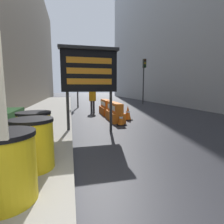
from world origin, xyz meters
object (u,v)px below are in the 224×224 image
Objects in this scene: barrel_drum_middle at (33,144)px; jersey_barrier_orange_far at (106,108)px; message_board at (89,71)px; traffic_cone_far at (128,113)px; traffic_cone_mid at (111,107)px; traffic_cone_near at (121,119)px; traffic_light_near_curb at (77,77)px; barrel_drum_back at (35,132)px; jersey_barrier_orange_near at (115,113)px; traffic_light_far_side at (144,72)px; pedestrian_worker at (92,98)px; barrel_drum_foreground at (6,167)px.

jersey_barrier_orange_far is (2.86, 7.33, -0.22)m from barrel_drum_middle.
message_board is 3.60m from traffic_cone_far.
jersey_barrier_orange_far is 3.11× the size of traffic_cone_mid.
traffic_cone_far is at bearing 58.92° from traffic_cone_near.
traffic_cone_near is at bearing -78.45° from traffic_light_near_curb.
barrel_drum_back reaches higher than jersey_barrier_orange_near.
traffic_cone_mid is at bearing -47.31° from traffic_light_near_curb.
traffic_light_near_curb is at bearing 90.49° from message_board.
traffic_light_far_side is (6.59, 10.36, 1.00)m from message_board.
traffic_cone_near is 4.23m from pedestrian_worker.
barrel_drum_middle is at bearing 81.51° from barrel_drum_foreground.
barrel_drum_back is 10.77m from traffic_light_near_curb.
traffic_cone_near is at bearing 102.31° from pedestrian_worker.
traffic_cone_near is (-0.02, -1.18, -0.11)m from jersey_barrier_orange_near.
jersey_barrier_orange_far is 2.31× the size of traffic_cone_far.
message_board is 4.99m from jersey_barrier_orange_far.
barrel_drum_foreground is at bearing -119.67° from traffic_light_far_side.
barrel_drum_foreground is at bearing -116.37° from jersey_barrier_orange_near.
jersey_barrier_orange_near is 1.19m from traffic_cone_near.
traffic_cone_near is 0.14× the size of traffic_light_far_side.
pedestrian_worker is (2.10, 8.03, 0.35)m from barrel_drum_middle.
barrel_drum_back is at bearing -127.52° from message_board.
message_board is 1.65× the size of jersey_barrier_orange_near.
barrel_drum_back is at bearing -135.10° from traffic_cone_near.
traffic_light_far_side is (5.11, 8.19, 2.83)m from jersey_barrier_orange_near.
traffic_cone_far is 9.73m from traffic_light_far_side.
barrel_drum_foreground is 1.54× the size of traffic_cone_near.
traffic_cone_near is (-0.02, -3.41, -0.11)m from jersey_barrier_orange_far.
traffic_cone_mid is at bearing 70.08° from message_board.
traffic_light_near_curb is 3.86m from pedestrian_worker.
traffic_cone_far is (-0.02, -3.89, 0.10)m from traffic_cone_mid.
traffic_cone_far is at bearing -72.69° from jersey_barrier_orange_far.
barrel_drum_back is 1.68× the size of traffic_cone_mid.
traffic_cone_far is (2.18, 2.18, -1.86)m from message_board.
traffic_light_far_side reaches higher than jersey_barrier_orange_far.
jersey_barrier_orange_far is 2.33m from traffic_cone_far.
jersey_barrier_orange_near is 0.41× the size of traffic_light_far_side.
traffic_light_near_curb is at bearing 83.36° from barrel_drum_foreground.
traffic_light_near_curb reaches higher than traffic_cone_near.
traffic_light_near_curb reaches higher than jersey_barrier_orange_near.
barrel_drum_back is 4.22m from traffic_cone_near.
traffic_cone_mid is (0.71, 3.89, -0.13)m from jersey_barrier_orange_near.
traffic_light_near_curb reaches higher than traffic_cone_far.
traffic_cone_far is at bearing 55.15° from barrel_drum_middle.
jersey_barrier_orange_far is 0.39× the size of traffic_light_far_side.
pedestrian_worker is at bearing -76.80° from traffic_light_near_curb.
barrel_drum_foreground reaches higher than jersey_barrier_orange_near.
barrel_drum_middle is 0.31× the size of message_board.
message_board reaches higher than traffic_cone_far.
traffic_cone_near is 11.07m from traffic_light_far_side.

